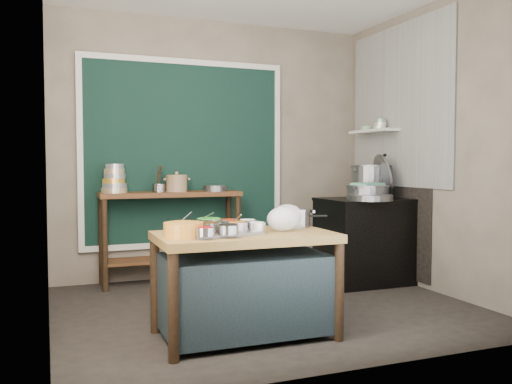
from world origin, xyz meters
name	(u,v)px	position (x,y,z in m)	size (l,w,h in m)	color
floor	(266,309)	(0.00, 0.00, -0.01)	(3.50, 3.00, 0.02)	#292520
back_wall	(215,149)	(0.00, 1.51, 1.40)	(3.50, 0.02, 2.80)	#7B6E5F
left_wall	(44,142)	(-1.76, 0.00, 1.40)	(0.02, 3.00, 2.80)	#7B6E5F
right_wall	(435,147)	(1.76, 0.00, 1.40)	(0.02, 3.00, 2.80)	#7B6E5F
curtain_panel	(185,154)	(-0.35, 1.47, 1.35)	(2.10, 0.02, 1.90)	black
curtain_frame	(185,154)	(-0.35, 1.46, 1.35)	(2.22, 0.03, 2.02)	beige
tile_panel	(399,106)	(1.74, 0.55, 1.85)	(0.02, 1.70, 1.70)	#B2B2AA
soot_patch	(392,214)	(1.74, 0.65, 0.70)	(0.01, 1.30, 1.30)	black
wall_shelf	(374,131)	(1.63, 0.85, 1.60)	(0.22, 0.70, 0.03)	beige
prep_table	(245,285)	(-0.44, -0.67, 0.38)	(1.25, 0.72, 0.75)	brown
back_counter	(171,237)	(-0.55, 1.28, 0.47)	(1.45, 0.40, 0.95)	#563518
stove_block	(366,242)	(1.35, 0.55, 0.42)	(0.90, 0.68, 0.85)	black
stove_top	(366,200)	(1.35, 0.55, 0.86)	(0.92, 0.69, 0.03)	black
condiment_tray	(219,233)	(-0.63, -0.68, 0.76)	(0.51, 0.37, 0.02)	gray
condiment_bowls	(219,226)	(-0.63, -0.66, 0.80)	(0.63, 0.51, 0.07)	gray
yellow_basin	(183,230)	(-0.91, -0.75, 0.80)	(0.26, 0.26, 0.10)	#B76727
saucepan	(294,218)	(0.03, -0.49, 0.82)	(0.26, 0.26, 0.14)	gray
plastic_bag_a	(283,219)	(-0.15, -0.68, 0.84)	(0.24, 0.20, 0.18)	white
plastic_bag_b	(287,216)	(-0.05, -0.54, 0.84)	(0.24, 0.21, 0.18)	white
bowl_stack	(114,180)	(-1.12, 1.28, 1.08)	(0.26, 0.26, 0.29)	tan
utensil_cup	(159,188)	(-0.67, 1.29, 0.99)	(0.14, 0.14, 0.08)	gray
ceramic_crock	(177,184)	(-0.49, 1.25, 1.03)	(0.23, 0.23, 0.16)	#8D734D
wide_bowl	(215,188)	(-0.09, 1.22, 0.98)	(0.25, 0.25, 0.06)	gray
stock_pot	(370,181)	(1.52, 0.75, 1.05)	(0.45, 0.45, 0.35)	gray
pot_lid	(383,176)	(1.55, 0.55, 1.11)	(0.47, 0.47, 0.02)	gray
steamer	(368,192)	(1.28, 0.41, 0.95)	(0.45, 0.45, 0.15)	gray
green_cloth	(368,184)	(1.28, 0.41, 1.04)	(0.28, 0.22, 0.02)	#579983
shallow_pan	(370,198)	(1.21, 0.27, 0.91)	(0.44, 0.44, 0.06)	gray
shelf_bowl_stack	(380,124)	(1.63, 0.74, 1.67)	(0.14, 0.14, 0.11)	silver
shelf_bowl_green	(367,128)	(1.63, 1.00, 1.64)	(0.13, 0.13, 0.05)	gray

